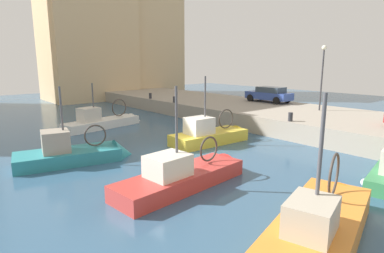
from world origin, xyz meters
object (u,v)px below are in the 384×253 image
Objects in this scene: fishing_boat_yellow at (213,140)px; fishing_boat_red at (188,181)px; quay_streetlamp at (323,67)px; fishing_boat_orange at (319,236)px; fishing_boat_teal at (77,159)px; parked_car_blue at (269,94)px; mooring_bollard_north at (150,96)px; mooring_bollard_south at (290,117)px; mooring_bollard_mid at (174,99)px; fishing_boat_white at (105,125)px.

fishing_boat_yellow reaches higher than fishing_boat_red.
fishing_boat_orange is at bearing -151.21° from quay_streetlamp.
fishing_boat_orange reaches higher than fishing_boat_teal.
mooring_bollard_north is (-6.80, 9.33, -0.45)m from parked_car_blue.
quay_streetlamp is (5.65, 1.15, 2.98)m from mooring_bollard_south.
mooring_bollard_south is at bearing -135.56° from parked_car_blue.
mooring_bollard_mid is (9.39, 19.12, 1.37)m from fishing_boat_orange.
fishing_boat_teal is at bearing 170.10° from quay_streetlamp.
fishing_boat_red is (-0.23, 5.50, 0.03)m from fishing_boat_orange.
fishing_boat_red is at bearing -142.17° from fishing_boat_yellow.
mooring_bollard_mid is at bearing -90.00° from mooring_bollard_north.
fishing_boat_white is 1.16× the size of fishing_boat_teal.
fishing_boat_yellow is at bearing 147.28° from mooring_bollard_south.
parked_car_blue is (13.91, -4.57, 1.77)m from fishing_boat_white.
fishing_boat_orange reaches higher than fishing_boat_yellow.
fishing_boat_white is 1.18× the size of fishing_boat_yellow.
fishing_boat_teal is at bearing 168.63° from fishing_boat_yellow.
fishing_boat_yellow is at bearing -159.78° from parked_car_blue.
mooring_bollard_mid and mooring_bollard_north have the same top height.
fishing_boat_orange reaches higher than parked_car_blue.
parked_car_blue is at bearing -38.07° from mooring_bollard_mid.
fishing_boat_red reaches higher than mooring_bollard_north.
parked_car_blue is (18.71, 2.46, 1.78)m from fishing_boat_teal.
fishing_boat_yellow is 5.07m from mooring_bollard_south.
mooring_bollard_mid is at bearing 90.00° from mooring_bollard_south.
fishing_boat_teal reaches higher than parked_car_blue.
fishing_boat_yellow is at bearing -70.82° from fishing_boat_white.
fishing_boat_teal is (-7.78, 1.57, -0.02)m from fishing_boat_yellow.
fishing_boat_yellow is 1.19× the size of quay_streetlamp.
fishing_boat_red is 16.73m from mooring_bollard_mid.
mooring_bollard_north is (7.11, 4.76, 1.33)m from fishing_boat_white.
fishing_boat_teal is 18.95m from parked_car_blue.
fishing_boat_red is (2.28, -5.84, -0.01)m from fishing_boat_teal.
fishing_boat_white is at bearing -173.92° from mooring_bollard_mid.
fishing_boat_teal is 14.29m from mooring_bollard_mid.
fishing_boat_teal reaches higher than mooring_bollard_mid.
fishing_boat_teal is 16.81m from mooring_bollard_north.
mooring_bollard_south is 1.00× the size of mooring_bollard_mid.
mooring_bollard_south is at bearing -19.49° from fishing_boat_teal.
fishing_boat_teal is at bearing -146.81° from mooring_bollard_mid.
quay_streetlamp is at bearing -38.34° from fishing_boat_white.
mooring_bollard_mid is (11.90, 7.79, 1.33)m from fishing_boat_teal.
fishing_boat_red is 12.18× the size of mooring_bollard_south.
mooring_bollard_north is (9.62, 17.62, 1.34)m from fishing_boat_red.
mooring_bollard_mid is 4.00m from mooring_bollard_north.
fishing_boat_orange is 24.99m from mooring_bollard_north.
mooring_bollard_mid is at bearing 54.77° from fishing_boat_red.
fishing_boat_red is at bearing -125.23° from mooring_bollard_mid.
parked_car_blue reaches higher than mooring_bollard_mid.
mooring_bollard_north is 16.17m from quay_streetlamp.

